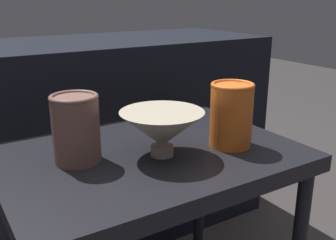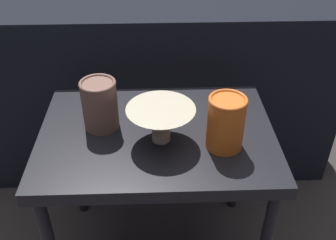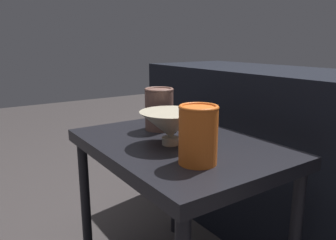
{
  "view_description": "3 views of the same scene",
  "coord_description": "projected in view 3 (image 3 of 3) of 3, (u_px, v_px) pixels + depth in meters",
  "views": [
    {
      "loc": [
        -0.42,
        -0.75,
        0.91
      ],
      "look_at": [
        0.04,
        -0.01,
        0.63
      ],
      "focal_mm": 42.0,
      "sensor_mm": 36.0,
      "label": 1
    },
    {
      "loc": [
        -0.0,
        -0.92,
        1.25
      ],
      "look_at": [
        0.03,
        -0.03,
        0.61
      ],
      "focal_mm": 42.0,
      "sensor_mm": 36.0,
      "label": 2
    },
    {
      "loc": [
        0.81,
        -0.59,
        0.86
      ],
      "look_at": [
        0.01,
        -0.04,
        0.63
      ],
      "focal_mm": 35.0,
      "sensor_mm": 36.0,
      "label": 3
    }
  ],
  "objects": [
    {
      "name": "bowl",
      "position": [
        170.0,
        125.0,
        1.01
      ],
      "size": [
        0.19,
        0.19,
        0.1
      ],
      "color": "#B2A88E",
      "rests_on": "table"
    },
    {
      "name": "couch_backdrop",
      "position": [
        288.0,
        158.0,
        1.42
      ],
      "size": [
        1.48,
        0.5,
        0.75
      ],
      "color": "black",
      "rests_on": "ground_plane"
    },
    {
      "name": "vase_colorful_right",
      "position": [
        198.0,
        134.0,
        0.84
      ],
      "size": [
        0.1,
        0.1,
        0.16
      ],
      "color": "orange",
      "rests_on": "table"
    },
    {
      "name": "table",
      "position": [
        178.0,
        161.0,
        1.07
      ],
      "size": [
        0.69,
        0.49,
        0.55
      ],
      "color": "black",
      "rests_on": "ground_plane"
    },
    {
      "name": "vase_textured_left",
      "position": [
        159.0,
        108.0,
        1.18
      ],
      "size": [
        0.1,
        0.1,
        0.15
      ],
      "color": "brown",
      "rests_on": "table"
    }
  ]
}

